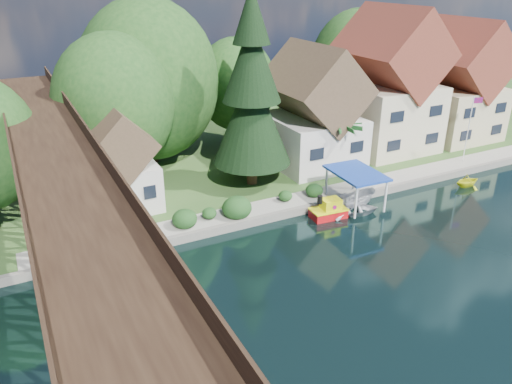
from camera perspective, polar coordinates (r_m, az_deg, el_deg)
ground at (r=32.58m, az=11.20°, el=-8.46°), size 140.00×140.00×0.00m
bank at (r=60.34m, az=-8.90°, el=7.45°), size 140.00×52.00×0.50m
seawall at (r=40.13m, az=8.84°, el=-1.21°), size 60.00×0.40×0.62m
promenade at (r=42.09m, az=10.06°, el=0.27°), size 50.00×2.60×0.06m
trestle_bridge at (r=28.89m, az=-20.98°, el=-2.01°), size 4.12×44.18×9.30m
house_left at (r=46.24m, az=6.52°, el=8.75°), size 7.64×8.64×11.02m
house_center at (r=51.71m, az=14.81°, el=11.22°), size 8.65×9.18×13.89m
house_right at (r=57.81m, az=21.94°, el=10.94°), size 8.15×8.64×12.45m
shed at (r=38.64m, az=-15.24°, el=2.86°), size 5.09×5.40×7.85m
bg_trees at (r=47.39m, az=-3.15°, el=11.91°), size 49.90×13.30×10.57m
shrubs at (r=36.78m, az=-3.21°, el=-1.80°), size 15.76×2.47×1.70m
conifer at (r=40.42m, az=-0.50°, el=11.11°), size 6.48×6.48×15.96m
palm_tree at (r=44.01m, az=9.84°, el=7.25°), size 4.18×4.18×4.90m
flagpole at (r=50.47m, az=23.33°, el=7.29°), size 0.96×0.30×6.26m
tugboat at (r=38.17m, az=8.33°, el=-2.08°), size 2.87×1.73×2.00m
boat_white_a at (r=39.22m, az=10.84°, el=-1.79°), size 5.05×4.49×0.86m
boat_canopy at (r=39.77m, az=11.21°, el=-0.05°), size 3.90×4.91×3.05m
boat_yellow at (r=46.85m, az=23.03°, el=1.30°), size 2.53×2.21×1.27m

